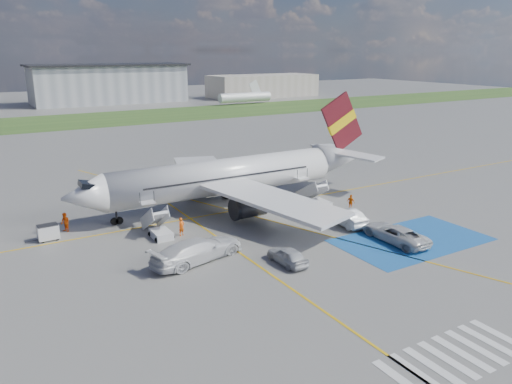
% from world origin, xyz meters
% --- Properties ---
extents(ground, '(400.00, 400.00, 0.00)m').
position_xyz_m(ground, '(0.00, 0.00, 0.00)').
color(ground, '#60605E').
rests_on(ground, ground).
extents(grass_strip, '(400.00, 30.00, 0.01)m').
position_xyz_m(grass_strip, '(0.00, 95.00, 0.01)').
color(grass_strip, '#2D4C1E').
rests_on(grass_strip, ground).
extents(taxiway_line_main, '(120.00, 0.20, 0.01)m').
position_xyz_m(taxiway_line_main, '(0.00, 12.00, 0.01)').
color(taxiway_line_main, gold).
rests_on(taxiway_line_main, ground).
extents(taxiway_line_cross, '(0.20, 60.00, 0.01)m').
position_xyz_m(taxiway_line_cross, '(-5.00, -10.00, 0.01)').
color(taxiway_line_cross, gold).
rests_on(taxiway_line_cross, ground).
extents(taxiway_line_diag, '(20.71, 56.45, 0.01)m').
position_xyz_m(taxiway_line_diag, '(0.00, 12.00, 0.01)').
color(taxiway_line_diag, gold).
rests_on(taxiway_line_diag, ground).
extents(staging_box, '(14.00, 8.00, 0.01)m').
position_xyz_m(staging_box, '(10.00, -4.00, 0.01)').
color(staging_box, '#1A549C').
rests_on(staging_box, ground).
extents(crosswalk, '(9.00, 4.00, 0.01)m').
position_xyz_m(crosswalk, '(-1.80, -18.00, 0.01)').
color(crosswalk, silver).
rests_on(crosswalk, ground).
extents(terminal_centre, '(48.00, 18.00, 12.00)m').
position_xyz_m(terminal_centre, '(20.00, 135.00, 6.00)').
color(terminal_centre, gray).
rests_on(terminal_centre, ground).
extents(terminal_east, '(40.00, 16.00, 8.00)m').
position_xyz_m(terminal_east, '(75.00, 128.00, 4.00)').
color(terminal_east, '#A1998B').
rests_on(terminal_east, ground).
extents(airliner, '(36.81, 32.95, 11.92)m').
position_xyz_m(airliner, '(1.51, 14.00, 3.39)').
color(airliner, silver).
rests_on(airliner, ground).
extents(airstairs_fwd, '(1.90, 5.20, 3.60)m').
position_xyz_m(airstairs_fwd, '(-9.50, 8.70, 0.62)').
color(airstairs_fwd, silver).
rests_on(airstairs_fwd, ground).
extents(airstairs_aft, '(1.90, 5.20, 3.60)m').
position_xyz_m(airstairs_aft, '(9.00, 8.70, 0.62)').
color(airstairs_aft, silver).
rests_on(airstairs_aft, ground).
extents(gpu_cart, '(1.86, 1.24, 1.51)m').
position_xyz_m(gpu_cart, '(-18.56, 12.98, 0.68)').
color(gpu_cart, silver).
rests_on(gpu_cart, ground).
extents(belt_loader, '(4.73, 3.01, 1.38)m').
position_xyz_m(belt_loader, '(17.45, 20.93, 0.34)').
color(belt_loader, silver).
rests_on(belt_loader, ground).
extents(car_silver_a, '(1.77, 4.18, 1.41)m').
position_xyz_m(car_silver_a, '(-2.74, -2.52, 0.70)').
color(car_silver_a, '#B1B3B9').
rests_on(car_silver_a, ground).
extents(car_silver_b, '(2.01, 5.19, 1.69)m').
position_xyz_m(car_silver_b, '(7.49, 2.33, 0.84)').
color(car_silver_b, silver).
rests_on(car_silver_b, ground).
extents(van_white_a, '(2.56, 5.40, 2.01)m').
position_xyz_m(van_white_a, '(8.44, -3.35, 1.01)').
color(van_white_a, silver).
rests_on(van_white_a, ground).
extents(van_white_b, '(6.85, 4.07, 2.51)m').
position_xyz_m(van_white_b, '(-8.70, 1.82, 1.26)').
color(van_white_b, silver).
rests_on(van_white_b, ground).
extents(crew_fwd, '(0.74, 0.62, 1.75)m').
position_xyz_m(crew_fwd, '(-7.63, 7.89, 0.88)').
color(crew_fwd, '#F65A0C').
rests_on(crew_fwd, ground).
extents(crew_nose, '(1.00, 1.11, 1.88)m').
position_xyz_m(crew_nose, '(-16.77, 14.47, 0.94)').
color(crew_nose, '#F95A0D').
rests_on(crew_nose, ground).
extents(crew_aft, '(0.68, 1.07, 1.70)m').
position_xyz_m(crew_aft, '(11.25, 5.81, 0.85)').
color(crew_aft, orange).
rests_on(crew_aft, ground).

